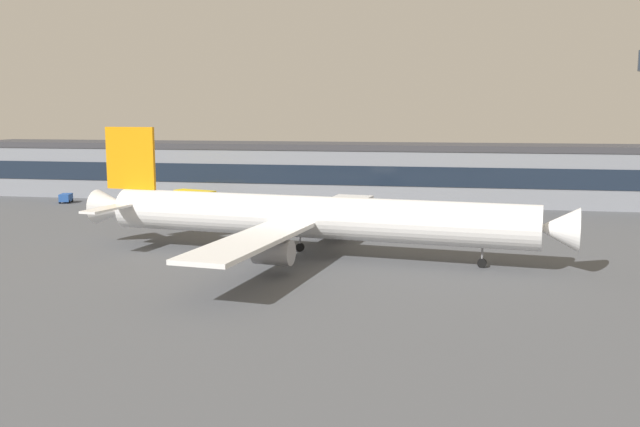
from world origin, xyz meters
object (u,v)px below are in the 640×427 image
(fuel_truck, at_px, (194,198))
(pushback_tractor, at_px, (477,212))
(baggage_tug, at_px, (66,198))
(airliner, at_px, (307,217))

(fuel_truck, xyz_separation_m, pushback_tractor, (54.07, -3.92, -0.83))
(baggage_tug, bearing_deg, pushback_tractor, -3.63)
(baggage_tug, bearing_deg, fuel_truck, -2.64)
(airliner, height_order, baggage_tug, airliner)
(pushback_tractor, bearing_deg, baggage_tug, 176.37)
(airliner, xyz_separation_m, fuel_truck, (-31.60, 41.55, -3.21))
(pushback_tractor, bearing_deg, airliner, -120.85)
(airliner, xyz_separation_m, baggage_tug, (-60.13, 42.86, -4.01))
(airliner, bearing_deg, pushback_tractor, 59.15)
(pushback_tractor, bearing_deg, fuel_truck, 175.85)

